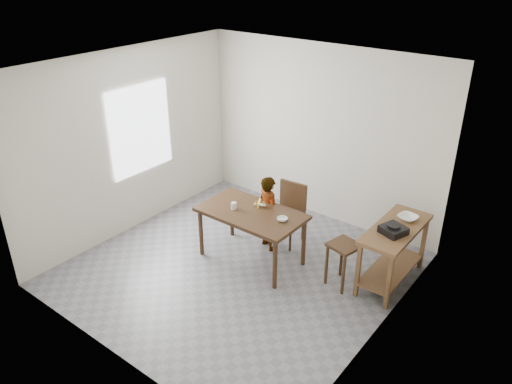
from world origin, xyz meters
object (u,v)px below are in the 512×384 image
Objects in this scene: dining_table at (252,236)px; prep_counter at (392,255)px; stool at (343,264)px; dining_chair at (286,215)px; child at (269,213)px.

prep_counter is at bearing 22.15° from dining_table.
prep_counter reaches higher than stool.
dining_chair reaches higher than prep_counter.
dining_table is 1.26× the size of child.
child is at bearing -117.16° from dining_chair.
prep_counter is at bearing -3.01° from dining_chair.
dining_chair is 1.23m from stool.
prep_counter is 1.98× the size of stool.
child reaches higher than dining_table.
prep_counter is at bearing 44.17° from stool.
child is (-1.73, -0.30, 0.15)m from prep_counter.
prep_counter is at bearing -150.50° from child.
child is 1.83× the size of stool.
prep_counter is 1.36× the size of dining_chair.
child is (-0.01, 0.40, 0.18)m from dining_table.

